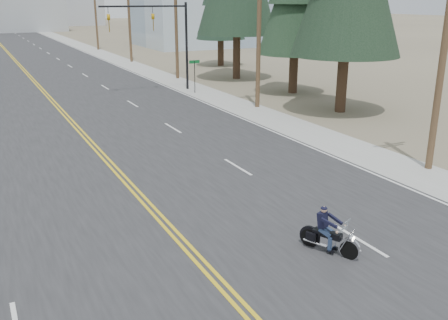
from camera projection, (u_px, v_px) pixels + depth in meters
name	position (u px, v px, depth m)	size (l,w,h in m)	color
road	(9.00, 54.00, 69.49)	(20.00, 200.00, 0.01)	#303033
sidewalk_right	(92.00, 50.00, 74.44)	(3.00, 200.00, 0.01)	#A5A5A0
traffic_mast_right	(163.00, 29.00, 39.57)	(7.10, 0.26, 7.00)	black
street_sign	(195.00, 71.00, 39.62)	(0.90, 0.06, 2.62)	black
utility_pole_a	(446.00, 37.00, 20.46)	(2.20, 0.30, 11.00)	brown
utility_pole_b	(259.00, 19.00, 33.12)	(2.20, 0.30, 11.50)	brown
utility_pole_c	(176.00, 16.00, 45.94)	(2.20, 0.30, 11.00)	brown
utility_pole_d	(129.00, 10.00, 58.60)	(2.20, 0.30, 11.50)	brown
utility_pole_e	(95.00, 10.00, 73.11)	(2.20, 0.30, 11.00)	brown
haze_bldg_b	(22.00, 0.00, 117.49)	(18.00, 14.00, 14.00)	#ADB2B7
haze_bldg_e	(75.00, 4.00, 146.34)	(14.00, 14.00, 12.00)	#B7BCC6
motorcyclist	(330.00, 231.00, 14.66)	(0.78, 1.81, 1.42)	black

